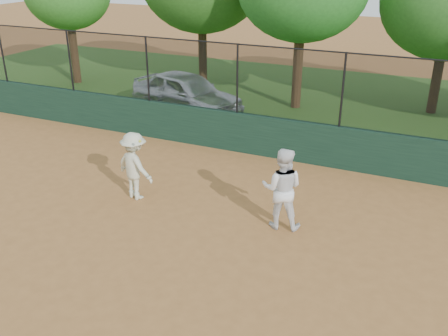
% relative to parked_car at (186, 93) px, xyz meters
% --- Properties ---
extents(ground, '(80.00, 80.00, 0.00)m').
position_rel_parked_car_xyz_m(ground, '(3.62, -8.66, -0.76)').
color(ground, '#A16634').
rests_on(ground, ground).
extents(back_wall, '(26.00, 0.20, 1.20)m').
position_rel_parked_car_xyz_m(back_wall, '(3.62, -2.66, -0.16)').
color(back_wall, '#173324').
rests_on(back_wall, ground).
extents(grass_strip, '(36.00, 12.00, 0.01)m').
position_rel_parked_car_xyz_m(grass_strip, '(3.62, 3.34, -0.76)').
color(grass_strip, '#284F18').
rests_on(grass_strip, ground).
extents(parked_car, '(4.81, 2.97, 1.53)m').
position_rel_parked_car_xyz_m(parked_car, '(0.00, 0.00, 0.00)').
color(parked_car, silver).
rests_on(parked_car, ground).
extents(player_second, '(1.01, 0.85, 1.83)m').
position_rel_parked_car_xyz_m(player_second, '(5.74, -6.36, 0.15)').
color(player_second, white).
rests_on(player_second, ground).
extents(player_main, '(1.21, 0.90, 1.73)m').
position_rel_parked_car_xyz_m(player_main, '(2.09, -6.50, 0.08)').
color(player_main, beige).
rests_on(player_main, ground).
extents(fence_assembly, '(26.00, 0.06, 2.00)m').
position_rel_parked_car_xyz_m(fence_assembly, '(3.59, -2.66, 1.47)').
color(fence_assembly, black).
rests_on(fence_assembly, back_wall).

